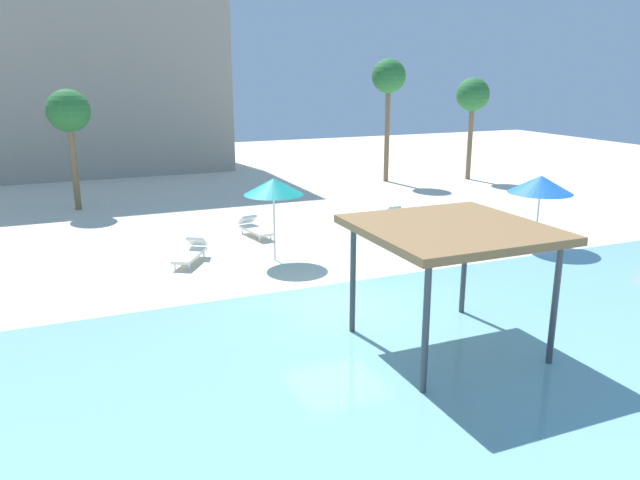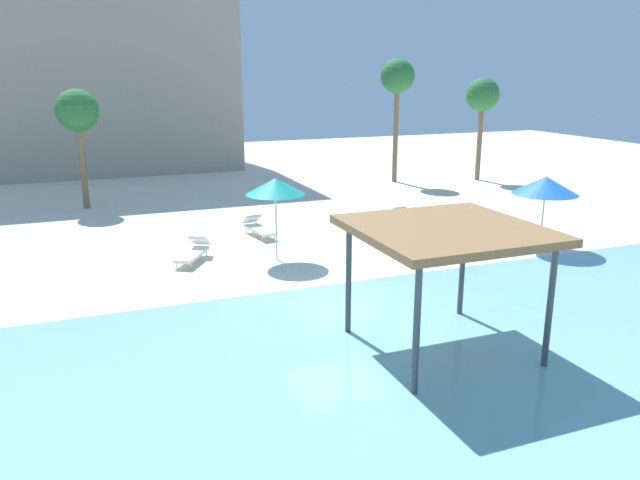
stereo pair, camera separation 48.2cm
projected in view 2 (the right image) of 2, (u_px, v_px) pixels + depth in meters
name	position (u px, v px, depth m)	size (l,w,h in m)	color
ground_plane	(335.00, 305.00, 16.87)	(80.00, 80.00, 0.00)	beige
lagoon_water	(438.00, 395.00, 12.15)	(44.00, 13.50, 0.04)	#7AB7C1
shade_pavilion	(446.00, 235.00, 13.48)	(3.90, 3.90, 2.92)	#42474C
beach_umbrella_teal_2	(275.00, 186.00, 20.26)	(1.97, 1.97, 2.80)	silver
beach_umbrella_blue_3	(546.00, 185.00, 21.59)	(2.27, 2.27, 2.63)	silver
lounge_chair_0	(258.00, 227.00, 23.91)	(0.92, 1.97, 0.74)	white
lounge_chair_1	(404.00, 219.00, 25.34)	(0.72, 1.93, 0.74)	white
lounge_chair_2	(194.00, 251.00, 20.73)	(1.51, 1.93, 0.74)	white
palm_tree_0	(482.00, 97.00, 35.10)	(1.90, 1.90, 5.84)	brown
palm_tree_1	(77.00, 113.00, 27.65)	(1.90, 1.90, 5.44)	brown
palm_tree_3	(397.00, 79.00, 34.25)	(1.90, 1.90, 6.87)	brown
hotel_block_0	(55.00, 40.00, 38.25)	(21.15, 9.96, 16.09)	#9E9384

